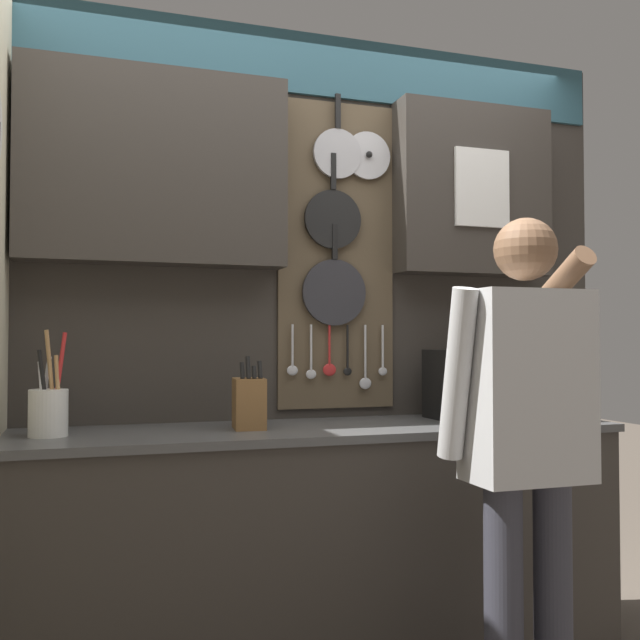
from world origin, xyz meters
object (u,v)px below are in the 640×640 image
object	(u,v)px
utensil_crock	(48,410)
person	(525,427)
microwave	(496,385)
knife_block	(249,403)

from	to	relation	value
utensil_crock	person	size ratio (longest dim) A/B	0.22
microwave	knife_block	size ratio (longest dim) A/B	1.88
knife_block	person	size ratio (longest dim) A/B	0.16
microwave	knife_block	bearing A→B (deg)	179.95
microwave	person	world-z (taller)	person
microwave	person	bearing A→B (deg)	-114.42
person	utensil_crock	bearing A→B (deg)	156.92
knife_block	utensil_crock	size ratio (longest dim) A/B	0.74
microwave	person	size ratio (longest dim) A/B	0.31
microwave	knife_block	distance (m)	1.04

